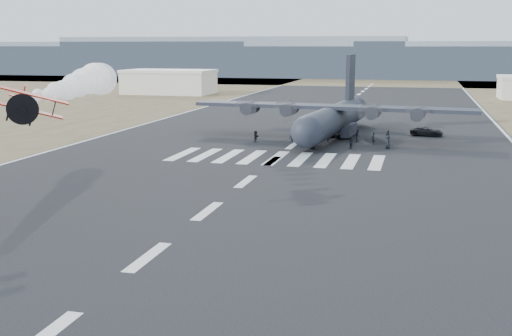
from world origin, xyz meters
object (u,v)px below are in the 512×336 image
at_px(support_vehicle, 427,131).
at_px(crew_b, 351,143).
at_px(hangar_left, 169,82).
at_px(crew_e, 388,142).
at_px(aerobatic_biplane, 21,102).
at_px(transport_aircraft, 334,116).
at_px(crew_a, 373,138).
at_px(crew_h, 358,136).
at_px(crew_g, 328,136).
at_px(crew_f, 256,136).
at_px(crew_d, 388,137).
at_px(crew_c, 292,137).

distance_m(support_vehicle, crew_b, 18.15).
xyz_separation_m(hangar_left, crew_e, (64.70, -84.49, -2.51)).
xyz_separation_m(aerobatic_biplane, transport_aircraft, (17.25, 51.66, -6.06)).
distance_m(crew_a, crew_h, 3.27).
relative_size(transport_aircraft, crew_b, 25.01).
bearing_deg(aerobatic_biplane, crew_g, 51.88).
bearing_deg(crew_a, crew_f, -86.07).
relative_size(transport_aircraft, support_vehicle, 8.55).
distance_m(crew_b, crew_g, 5.87).
bearing_deg(crew_e, crew_g, 69.97).
height_order(crew_b, crew_h, crew_h).
bearing_deg(transport_aircraft, crew_b, -66.02).
distance_m(support_vehicle, crew_h, 12.83).
bearing_deg(crew_e, crew_f, 86.91).
relative_size(support_vehicle, crew_e, 2.70).
distance_m(aerobatic_biplane, crew_b, 46.64).
relative_size(support_vehicle, crew_d, 2.84).
height_order(transport_aircraft, crew_e, transport_aircraft).
bearing_deg(hangar_left, crew_h, -52.69).
bearing_deg(aerobatic_biplane, crew_b, 45.57).
distance_m(crew_d, crew_h, 4.19).
bearing_deg(crew_g, hangar_left, 34.77).
distance_m(crew_e, crew_f, 18.43).
distance_m(crew_b, crew_h, 6.71).
bearing_deg(crew_e, hangar_left, 39.36).
height_order(transport_aircraft, crew_a, transport_aircraft).
relative_size(crew_b, crew_e, 0.92).
bearing_deg(crew_b, crew_c, -154.19).
distance_m(crew_a, crew_e, 3.86).
height_order(aerobatic_biplane, transport_aircraft, transport_aircraft).
bearing_deg(crew_h, crew_g, 113.36).
relative_size(crew_f, crew_h, 0.97).
bearing_deg(aerobatic_biplane, crew_h, 48.71).
height_order(aerobatic_biplane, crew_d, aerobatic_biplane).
xyz_separation_m(hangar_left, aerobatic_biplane, (39.06, -126.57, 5.73)).
xyz_separation_m(transport_aircraft, crew_b, (3.66, -10.81, -2.25)).
distance_m(crew_c, crew_h, 9.45).
xyz_separation_m(hangar_left, crew_g, (56.33, -81.12, -2.51)).
distance_m(crew_c, crew_f, 5.23).
bearing_deg(crew_c, aerobatic_biplane, 99.42).
xyz_separation_m(hangar_left, transport_aircraft, (56.31, -74.90, -0.33)).
bearing_deg(crew_h, crew_b, 172.81).
xyz_separation_m(crew_f, crew_h, (13.87, 3.87, 0.03)).
distance_m(transport_aircraft, crew_a, 9.21).
bearing_deg(crew_e, transport_aircraft, 43.11).
bearing_deg(crew_c, transport_aircraft, -95.44).
distance_m(aerobatic_biplane, crew_g, 49.31).
bearing_deg(crew_g, aerobatic_biplane, 159.19).
distance_m(hangar_left, crew_e, 106.44).
xyz_separation_m(crew_d, crew_e, (0.30, -5.64, 0.04)).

